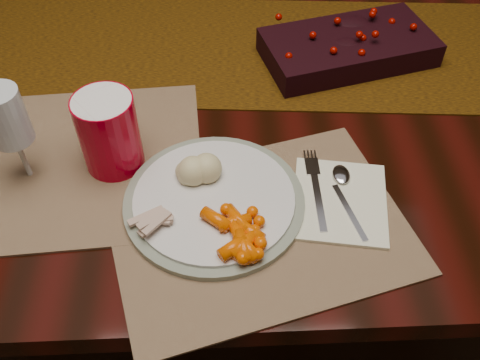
{
  "coord_description": "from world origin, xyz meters",
  "views": [
    {
      "loc": [
        0.01,
        -0.81,
        1.38
      ],
      "look_at": [
        0.03,
        -0.29,
        0.8
      ],
      "focal_mm": 40.0,
      "sensor_mm": 36.0,
      "label": 1
    }
  ],
  "objects_px": {
    "napkin": "(340,201)",
    "baby_carrots": "(228,230)",
    "mashed_potatoes": "(197,168)",
    "turkey_shreds": "(155,220)",
    "dining_table": "(221,210)",
    "centerpiece": "(349,44)",
    "placemat_main": "(259,227)",
    "red_cup": "(109,133)",
    "dinner_plate": "(214,200)",
    "wine_glass": "(14,137)"
  },
  "relations": [
    {
      "from": "dinner_plate",
      "to": "baby_carrots",
      "type": "height_order",
      "value": "baby_carrots"
    },
    {
      "from": "dining_table",
      "to": "placemat_main",
      "type": "bearing_deg",
      "value": -80.09
    },
    {
      "from": "placemat_main",
      "to": "napkin",
      "type": "distance_m",
      "value": 0.13
    },
    {
      "from": "mashed_potatoes",
      "to": "red_cup",
      "type": "xyz_separation_m",
      "value": [
        -0.13,
        0.06,
        0.03
      ]
    },
    {
      "from": "baby_carrots",
      "to": "mashed_potatoes",
      "type": "distance_m",
      "value": 0.12
    },
    {
      "from": "turkey_shreds",
      "to": "centerpiece",
      "type": "bearing_deg",
      "value": 49.38
    },
    {
      "from": "mashed_potatoes",
      "to": "wine_glass",
      "type": "distance_m",
      "value": 0.27
    },
    {
      "from": "centerpiece",
      "to": "mashed_potatoes",
      "type": "height_order",
      "value": "centerpiece"
    },
    {
      "from": "baby_carrots",
      "to": "napkin",
      "type": "xyz_separation_m",
      "value": [
        0.17,
        0.06,
        -0.02
      ]
    },
    {
      "from": "mashed_potatoes",
      "to": "centerpiece",
      "type": "bearing_deg",
      "value": 48.26
    },
    {
      "from": "dinner_plate",
      "to": "napkin",
      "type": "distance_m",
      "value": 0.19
    },
    {
      "from": "placemat_main",
      "to": "turkey_shreds",
      "type": "bearing_deg",
      "value": 164.73
    },
    {
      "from": "dining_table",
      "to": "centerpiece",
      "type": "xyz_separation_m",
      "value": [
        0.26,
        0.07,
        0.41
      ]
    },
    {
      "from": "placemat_main",
      "to": "wine_glass",
      "type": "xyz_separation_m",
      "value": [
        -0.36,
        0.12,
        0.08
      ]
    },
    {
      "from": "placemat_main",
      "to": "red_cup",
      "type": "bearing_deg",
      "value": 132.55
    },
    {
      "from": "red_cup",
      "to": "centerpiece",
      "type": "bearing_deg",
      "value": 32.33
    },
    {
      "from": "placemat_main",
      "to": "mashed_potatoes",
      "type": "xyz_separation_m",
      "value": [
        -0.09,
        0.08,
        0.04
      ]
    },
    {
      "from": "napkin",
      "to": "wine_glass",
      "type": "relative_size",
      "value": 0.96
    },
    {
      "from": "baby_carrots",
      "to": "turkey_shreds",
      "type": "height_order",
      "value": "baby_carrots"
    },
    {
      "from": "dinner_plate",
      "to": "red_cup",
      "type": "xyz_separation_m",
      "value": [
        -0.16,
        0.09,
        0.06
      ]
    },
    {
      "from": "baby_carrots",
      "to": "mashed_potatoes",
      "type": "bearing_deg",
      "value": 111.92
    },
    {
      "from": "placemat_main",
      "to": "wine_glass",
      "type": "height_order",
      "value": "wine_glass"
    },
    {
      "from": "placemat_main",
      "to": "baby_carrots",
      "type": "relative_size",
      "value": 4.32
    },
    {
      "from": "centerpiece",
      "to": "baby_carrots",
      "type": "relative_size",
      "value": 3.31
    },
    {
      "from": "dinner_plate",
      "to": "dining_table",
      "type": "bearing_deg",
      "value": 88.79
    },
    {
      "from": "red_cup",
      "to": "turkey_shreds",
      "type": "bearing_deg",
      "value": -62.12
    },
    {
      "from": "napkin",
      "to": "wine_glass",
      "type": "xyz_separation_m",
      "value": [
        -0.48,
        0.08,
        0.08
      ]
    },
    {
      "from": "dinner_plate",
      "to": "wine_glass",
      "type": "height_order",
      "value": "wine_glass"
    },
    {
      "from": "placemat_main",
      "to": "baby_carrots",
      "type": "distance_m",
      "value": 0.06
    },
    {
      "from": "turkey_shreds",
      "to": "red_cup",
      "type": "distance_m",
      "value": 0.16
    },
    {
      "from": "mashed_potatoes",
      "to": "napkin",
      "type": "distance_m",
      "value": 0.22
    },
    {
      "from": "red_cup",
      "to": "wine_glass",
      "type": "bearing_deg",
      "value": -171.07
    },
    {
      "from": "placemat_main",
      "to": "wine_glass",
      "type": "relative_size",
      "value": 2.51
    },
    {
      "from": "wine_glass",
      "to": "turkey_shreds",
      "type": "bearing_deg",
      "value": -29.81
    },
    {
      "from": "dinner_plate",
      "to": "wine_glass",
      "type": "relative_size",
      "value": 1.62
    },
    {
      "from": "dinner_plate",
      "to": "turkey_shreds",
      "type": "distance_m",
      "value": 0.1
    },
    {
      "from": "wine_glass",
      "to": "placemat_main",
      "type": "bearing_deg",
      "value": -18.41
    },
    {
      "from": "dining_table",
      "to": "centerpiece",
      "type": "distance_m",
      "value": 0.49
    },
    {
      "from": "mashed_potatoes",
      "to": "napkin",
      "type": "xyz_separation_m",
      "value": [
        0.21,
        -0.04,
        -0.04
      ]
    },
    {
      "from": "mashed_potatoes",
      "to": "dinner_plate",
      "type": "bearing_deg",
      "value": -57.58
    },
    {
      "from": "placemat_main",
      "to": "centerpiece",
      "type": "bearing_deg",
      "value": 48.34
    },
    {
      "from": "mashed_potatoes",
      "to": "red_cup",
      "type": "relative_size",
      "value": 0.67
    },
    {
      "from": "napkin",
      "to": "baby_carrots",
      "type": "bearing_deg",
      "value": -150.0
    },
    {
      "from": "centerpiece",
      "to": "mashed_potatoes",
      "type": "xyz_separation_m",
      "value": [
        -0.29,
        -0.33,
        0.01
      ]
    },
    {
      "from": "mashed_potatoes",
      "to": "turkey_shreds",
      "type": "height_order",
      "value": "mashed_potatoes"
    },
    {
      "from": "turkey_shreds",
      "to": "napkin",
      "type": "height_order",
      "value": "turkey_shreds"
    },
    {
      "from": "dining_table",
      "to": "mashed_potatoes",
      "type": "height_order",
      "value": "mashed_potatoes"
    },
    {
      "from": "placemat_main",
      "to": "red_cup",
      "type": "height_order",
      "value": "red_cup"
    },
    {
      "from": "baby_carrots",
      "to": "turkey_shreds",
      "type": "xyz_separation_m",
      "value": [
        -0.1,
        0.02,
        -0.0
      ]
    },
    {
      "from": "dinner_plate",
      "to": "mashed_potatoes",
      "type": "height_order",
      "value": "mashed_potatoes"
    }
  ]
}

